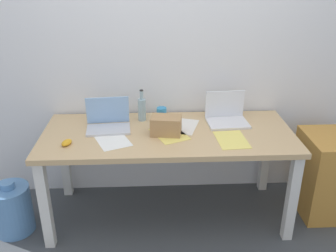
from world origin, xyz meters
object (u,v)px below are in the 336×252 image
(laptop_right, at_px, (227,116))
(desk, at_px, (168,143))
(cardboard_box, at_px, (166,125))
(beer_bottle, at_px, (142,109))
(laptop_left, at_px, (108,122))
(computer_mouse, at_px, (67,143))
(coffee_mug, at_px, (162,113))
(filing_cabinet, at_px, (326,174))
(water_cooler_jug, at_px, (12,209))

(laptop_right, bearing_deg, desk, -160.74)
(cardboard_box, bearing_deg, beer_bottle, 123.98)
(laptop_right, distance_m, cardboard_box, 0.53)
(laptop_right, relative_size, beer_bottle, 1.28)
(desk, bearing_deg, laptop_left, 169.37)
(desk, relative_size, laptop_right, 5.71)
(desk, bearing_deg, beer_bottle, 129.70)
(computer_mouse, relative_size, cardboard_box, 0.45)
(desk, height_order, laptop_right, laptop_right)
(coffee_mug, bearing_deg, filing_cabinet, -10.91)
(laptop_right, distance_m, coffee_mug, 0.52)
(laptop_left, bearing_deg, beer_bottle, 30.82)
(laptop_right, height_order, cardboard_box, laptop_right)
(water_cooler_jug, height_order, filing_cabinet, filing_cabinet)
(filing_cabinet, bearing_deg, laptop_right, 168.81)
(laptop_right, xyz_separation_m, filing_cabinet, (0.81, -0.16, -0.46))
(beer_bottle, relative_size, cardboard_box, 1.16)
(laptop_left, xyz_separation_m, filing_cabinet, (1.74, -0.08, -0.46))
(desk, xyz_separation_m, filing_cabinet, (1.29, 0.00, -0.32))
(laptop_left, height_order, beer_bottle, beer_bottle)
(beer_bottle, bearing_deg, desk, -50.30)
(coffee_mug, distance_m, filing_cabinet, 1.43)
(filing_cabinet, bearing_deg, coffee_mug, 169.09)
(cardboard_box, xyz_separation_m, water_cooler_jug, (-1.18, -0.12, -0.62))
(laptop_right, relative_size, filing_cabinet, 0.49)
(computer_mouse, distance_m, filing_cabinet, 2.06)
(coffee_mug, bearing_deg, computer_mouse, -147.26)
(laptop_left, relative_size, water_cooler_jug, 0.79)
(desk, relative_size, computer_mouse, 18.83)
(beer_bottle, distance_m, filing_cabinet, 1.59)
(desk, distance_m, water_cooler_jug, 1.29)
(laptop_right, xyz_separation_m, cardboard_box, (-0.49, -0.20, 0.02))
(cardboard_box, distance_m, filing_cabinet, 1.39)
(desk, xyz_separation_m, coffee_mug, (-0.04, 0.26, 0.14))
(beer_bottle, xyz_separation_m, coffee_mug, (0.16, 0.02, -0.05))
(computer_mouse, height_order, filing_cabinet, computer_mouse)
(water_cooler_jug, bearing_deg, computer_mouse, -3.36)
(desk, height_order, cardboard_box, cardboard_box)
(computer_mouse, bearing_deg, beer_bottle, 56.02)
(laptop_right, height_order, water_cooler_jug, laptop_right)
(laptop_right, height_order, computer_mouse, laptop_right)
(desk, bearing_deg, cardboard_box, -117.10)
(laptop_left, bearing_deg, laptop_right, 4.97)
(desk, bearing_deg, computer_mouse, -166.24)
(filing_cabinet, bearing_deg, laptop_left, 177.35)
(laptop_right, xyz_separation_m, beer_bottle, (-0.67, 0.07, 0.05))
(laptop_left, bearing_deg, computer_mouse, -135.46)
(laptop_right, distance_m, beer_bottle, 0.68)
(desk, relative_size, cardboard_box, 8.52)
(desk, xyz_separation_m, water_cooler_jug, (-1.20, -0.15, -0.46))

